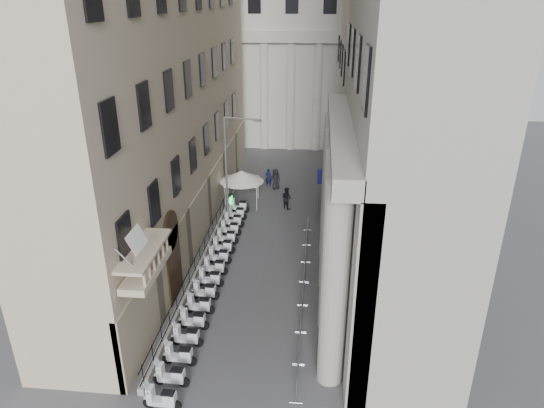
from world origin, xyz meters
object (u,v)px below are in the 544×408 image
Objects in this scene: info_kiosk at (230,204)px; pedestrian_a at (268,178)px; pedestrian_b at (286,198)px; street_lamp at (230,163)px; security_tent at (243,177)px.

pedestrian_a is at bearing 86.45° from info_kiosk.
pedestrian_a is at bearing -27.99° from pedestrian_b.
street_lamp is at bearing 88.65° from pedestrian_a.
street_lamp is at bearing -56.73° from info_kiosk.
info_kiosk is 0.91× the size of pedestrian_b.
street_lamp reaches higher than info_kiosk.
pedestrian_a is 0.94× the size of pedestrian_b.
security_tent is 5.16m from street_lamp.
security_tent reaches higher than info_kiosk.
info_kiosk is at bearing -113.05° from security_tent.
pedestrian_b is (3.78, -0.45, -1.62)m from security_tent.
security_tent reaches higher than pedestrian_a.
street_lamp is (-0.19, -4.40, 2.69)m from security_tent.
pedestrian_a is (1.91, 8.88, -4.36)m from street_lamp.
pedestrian_a is at bearing 88.76° from street_lamp.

